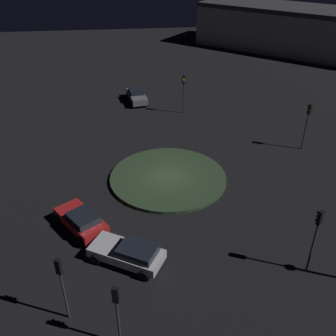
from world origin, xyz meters
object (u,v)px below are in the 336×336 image
car_silver (129,253)px  traffic_light_west (184,87)px  traffic_light_north (308,118)px  store_building (293,29)px  car_grey (137,95)px  traffic_light_northeast (316,230)px  traffic_light_southeast (61,277)px  traffic_light_east (117,305)px  car_red (82,220)px

car_silver → traffic_light_west: traffic_light_west is taller
traffic_light_north → store_building: 35.88m
car_grey → car_silver: 26.14m
car_silver → traffic_light_northeast: size_ratio=1.08×
traffic_light_west → car_grey: bearing=-115.4°
car_grey → store_building: (-20.20, 26.94, 2.75)m
traffic_light_southeast → traffic_light_northeast: bearing=-55.0°
traffic_light_northeast → traffic_light_north: size_ratio=1.02×
car_grey → store_building: size_ratio=0.15×
car_grey → car_silver: (26.09, -1.67, 0.01)m
car_silver → traffic_light_north: bearing=-112.4°
traffic_light_north → traffic_light_east: bearing=31.1°
traffic_light_north → traffic_light_southeast: (16.14, -19.63, -0.17)m
traffic_light_northeast → store_building: bearing=-53.5°
traffic_light_north → traffic_light_west: size_ratio=1.03×
traffic_light_northeast → store_building: size_ratio=0.15×
car_silver → car_grey: bearing=-63.7°
traffic_light_northeast → store_building: store_building is taller
traffic_light_east → car_grey: bearing=11.5°
car_red → traffic_light_northeast: 14.76m
traffic_light_north → store_building: size_ratio=0.15×
store_building → traffic_light_north: bearing=111.4°
car_silver → traffic_light_east: bearing=113.5°
traffic_light_northeast → traffic_light_southeast: (1.66, -13.73, -0.22)m
traffic_light_east → traffic_light_southeast: bearing=71.2°
car_silver → traffic_light_northeast: 10.88m
car_silver → traffic_light_southeast: (3.56, -3.28, 2.19)m
car_red → traffic_light_east: size_ratio=1.12×
car_red → traffic_light_southeast: (7.03, -0.19, 2.20)m
car_silver → car_red: 4.65m
traffic_light_north → store_building: bearing=-125.5°
car_silver → traffic_light_east: size_ratio=1.22×
traffic_light_north → traffic_light_southeast: 25.41m
traffic_light_southeast → store_building: (-49.85, 31.89, 0.54)m
traffic_light_east → store_building: store_building is taller
car_silver → store_building: store_building is taller
car_red → car_grey: bearing=-47.0°
store_building → traffic_light_east: bearing=101.9°
traffic_light_northeast → traffic_light_north: 15.64m
car_silver → traffic_light_west: size_ratio=1.13×
traffic_light_southeast → traffic_light_north: bearing=-22.5°
traffic_light_north → traffic_light_east: traffic_light_north is taller
car_silver → traffic_light_northeast: bearing=-160.3°
traffic_light_northeast → traffic_light_north: bearing=-55.1°
car_red → store_building: size_ratio=0.15×
traffic_light_north → traffic_light_southeast: size_ratio=1.06×
car_silver → traffic_light_west: (-22.05, 6.62, 2.28)m
traffic_light_northeast → traffic_light_east: (3.49, -11.05, -0.34)m
car_red → traffic_light_southeast: bearing=143.3°
traffic_light_west → traffic_light_southeast: traffic_light_west is taller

